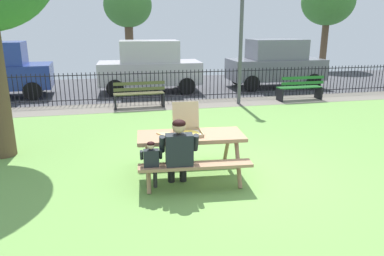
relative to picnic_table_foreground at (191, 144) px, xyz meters
The scene contains 16 objects.
ground 1.55m from the picnic_table_foreground, 62.77° to the left, with size 28.00×10.54×0.02m, color #6EA04B.
cobblestone_walkway 5.90m from the picnic_table_foreground, 83.63° to the left, with size 28.00×1.40×0.01m, color slate.
street_asphalt 9.62m from the picnic_table_foreground, 86.11° to the left, with size 28.00×6.09×0.01m, color #424247.
picnic_table_foreground is the anchor object (origin of this frame).
pizza_box_open 0.28m from the picnic_table_foreground, 120.63° to the left, with size 0.48×0.52×0.51m.
pizza_slice_on_table 0.50m from the picnic_table_foreground, 165.37° to the left, with size 0.25×0.23×0.02m.
adult_at_table 0.57m from the picnic_table_foreground, 121.70° to the right, with size 0.63×0.61×1.19m.
child_at_table 0.87m from the picnic_table_foreground, 147.23° to the right, with size 0.35×0.35×0.86m.
iron_fence_streetside 6.57m from the picnic_table_foreground, 84.31° to the left, with size 22.97×0.03×1.06m.
park_bench_center 5.72m from the picnic_table_foreground, 94.41° to the left, with size 1.62×0.53×0.85m.
park_bench_right 7.69m from the picnic_table_foreground, 47.83° to the left, with size 1.61×0.51×0.85m.
lamp_post_walkway 6.52m from the picnic_table_foreground, 62.81° to the left, with size 0.28×0.28×4.06m.
parked_car_left 8.43m from the picnic_table_foreground, 88.65° to the left, with size 3.97×1.97×1.98m.
parked_car_center 10.04m from the picnic_table_foreground, 57.05° to the left, with size 3.93×1.88×1.98m.
far_tree_midleft 14.51m from the picnic_table_foreground, 90.97° to the left, with size 2.48×2.48×4.63m.
far_tree_center 18.42m from the picnic_table_foreground, 51.66° to the left, with size 3.03×3.03×5.22m.
Camera 1 is at (-1.90, -5.76, 2.57)m, focal length 33.93 mm.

